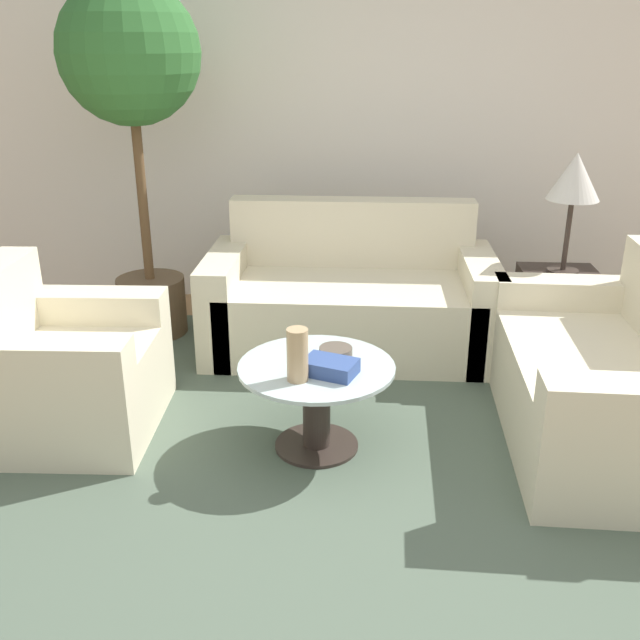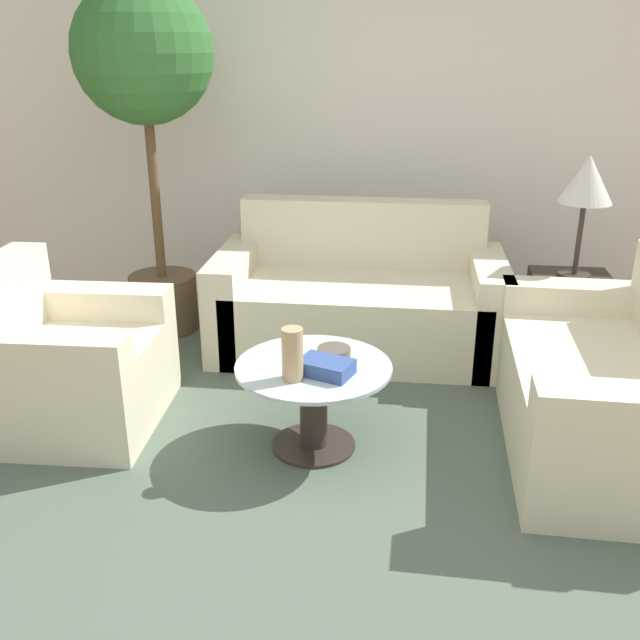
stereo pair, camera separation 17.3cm
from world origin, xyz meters
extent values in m
plane|color=#9E754C|center=(0.00, 0.00, 0.00)|extent=(14.00, 14.00, 0.00)
cube|color=white|center=(0.00, 2.88, 1.30)|extent=(10.00, 0.06, 2.60)
cube|color=#4C5B4C|center=(-0.15, 0.74, 0.00)|extent=(3.64, 3.33, 0.01)
cube|color=beige|center=(-0.02, 1.91, 0.22)|extent=(1.54, 0.87, 0.45)
cube|color=beige|center=(-0.02, 2.25, 0.44)|extent=(1.54, 0.18, 0.87)
cube|color=beige|center=(-0.79, 1.91, 0.30)|extent=(0.20, 0.87, 0.60)
cube|color=beige|center=(0.74, 1.91, 0.30)|extent=(0.20, 0.87, 0.60)
cube|color=beige|center=(-1.35, 0.86, 0.22)|extent=(0.82, 0.67, 0.45)
cube|color=beige|center=(-1.66, 0.85, 0.42)|extent=(0.20, 0.65, 0.84)
cube|color=beige|center=(-1.34, 0.53, 0.30)|extent=(0.80, 0.22, 0.60)
cube|color=beige|center=(-1.36, 1.18, 0.30)|extent=(0.80, 0.22, 0.60)
cube|color=beige|center=(1.17, 0.92, 0.22)|extent=(0.86, 1.27, 0.45)
cube|color=beige|center=(1.19, 1.54, 0.30)|extent=(0.83, 0.22, 0.60)
cube|color=beige|center=(1.15, 0.29, 0.30)|extent=(0.83, 0.22, 0.60)
cylinder|color=#332823|center=(-0.15, 0.74, 0.01)|extent=(0.39, 0.39, 0.02)
cylinder|color=#332823|center=(-0.15, 0.74, 0.20)|extent=(0.13, 0.13, 0.41)
cylinder|color=#B2C6C6|center=(-0.15, 0.74, 0.42)|extent=(0.72, 0.72, 0.02)
cube|color=#332823|center=(1.21, 1.87, 0.27)|extent=(0.45, 0.45, 0.53)
cylinder|color=#332823|center=(1.21, 1.87, 0.54)|extent=(0.18, 0.18, 0.02)
cylinder|color=#332823|center=(1.21, 1.87, 0.76)|extent=(0.03, 0.03, 0.41)
cone|color=beige|center=(1.21, 1.87, 1.10)|extent=(0.29, 0.29, 0.26)
cylinder|color=brown|center=(-1.32, 2.10, 0.19)|extent=(0.43, 0.43, 0.37)
cylinder|color=brown|center=(-1.32, 2.10, 0.94)|extent=(0.06, 0.06, 1.13)
sphere|color=#2D662D|center=(-1.32, 2.10, 1.73)|extent=(0.82, 0.82, 0.82)
cylinder|color=tan|center=(-0.22, 0.59, 0.55)|extent=(0.09, 0.09, 0.24)
cylinder|color=brown|center=(-0.07, 0.84, 0.45)|extent=(0.15, 0.15, 0.05)
cube|color=#334C8C|center=(-0.08, 0.66, 0.46)|extent=(0.27, 0.22, 0.07)
camera|label=1|loc=(0.06, -2.18, 1.80)|focal=40.00mm
camera|label=2|loc=(0.23, -2.16, 1.80)|focal=40.00mm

